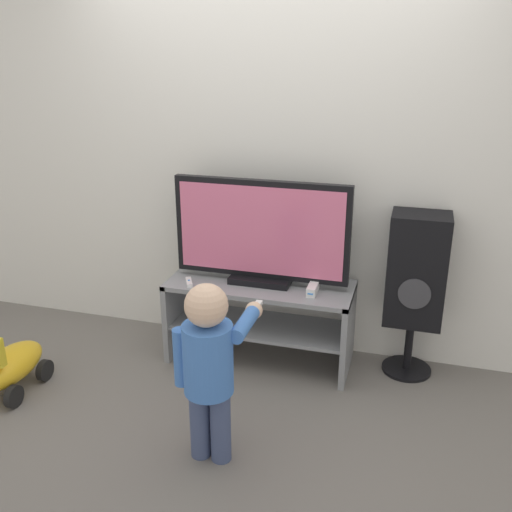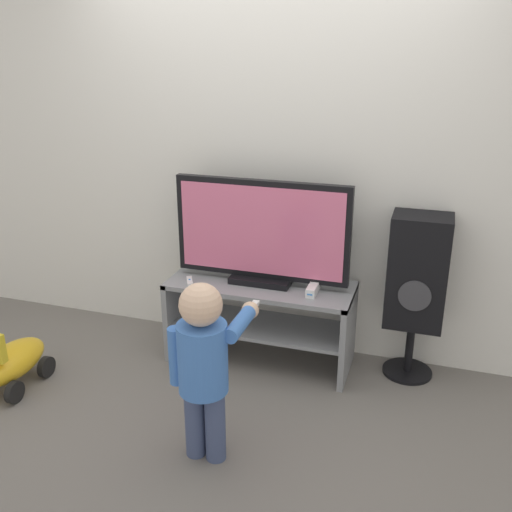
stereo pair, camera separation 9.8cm
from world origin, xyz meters
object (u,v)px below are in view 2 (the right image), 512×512
at_px(game_console, 313,289).
at_px(child, 204,358).
at_px(ride_on_toy, 10,362).
at_px(speaker_tower, 417,275).
at_px(television, 262,234).
at_px(remote_primary, 190,281).

bearing_deg(game_console, child, -108.93).
xyz_separation_m(child, ride_on_toy, (-1.38, 0.21, -0.40)).
xyz_separation_m(game_console, speaker_tower, (0.60, 0.17, 0.10)).
height_order(television, remote_primary, television).
xyz_separation_m(game_console, remote_primary, (-0.78, -0.08, -0.02)).
distance_m(game_console, remote_primary, 0.79).
distance_m(remote_primary, speaker_tower, 1.41).
relative_size(television, remote_primary, 8.47).
height_order(child, ride_on_toy, child).
bearing_deg(ride_on_toy, speaker_tower, 21.42).
relative_size(speaker_tower, ride_on_toy, 1.97).
xyz_separation_m(speaker_tower, ride_on_toy, (-2.30, -0.90, -0.51)).
bearing_deg(ride_on_toy, television, 30.53).
bearing_deg(television, speaker_tower, 6.31).
height_order(television, speaker_tower, television).
bearing_deg(speaker_tower, child, -129.60).
bearing_deg(speaker_tower, ride_on_toy, -158.58).
bearing_deg(game_console, television, 169.13).
relative_size(game_console, child, 0.19).
height_order(television, child, television).
distance_m(television, game_console, 0.47).
xyz_separation_m(television, remote_primary, (-0.43, -0.15, -0.32)).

